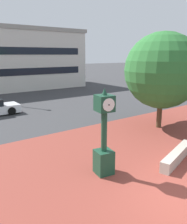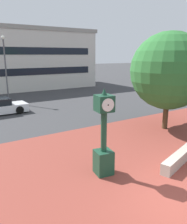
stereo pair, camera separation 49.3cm
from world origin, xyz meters
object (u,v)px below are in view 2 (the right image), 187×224
Objects in this scene: plaza_tree at (170,72)px; street_lamp_post at (5,63)px; street_clock at (104,139)px; car_street_mid at (0,107)px.

plaza_tree is 0.95× the size of street_lamp_post.
street_lamp_post is at bearing 98.39° from street_clock.
plaza_tree is 15.43m from street_lamp_post.
plaza_tree is 13.16m from car_street_mid.
street_lamp_post reaches higher than plaza_tree.
plaza_tree reaches higher than street_clock.
street_lamp_post is at bearing 157.36° from car_street_mid.
street_clock is at bearing 5.30° from car_street_mid.
car_street_mid is (-8.52, 9.56, -3.03)m from plaza_tree.
car_street_mid is 0.65× the size of street_lamp_post.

